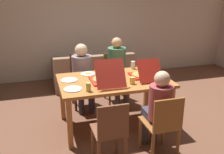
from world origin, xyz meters
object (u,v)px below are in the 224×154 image
object	(u,v)px
chair_3	(110,133)
drinking_glass_2	(133,65)
drinking_glass_3	(105,68)
pizza_box_1	(143,74)
person_1	(83,71)
pizza_box_0	(106,79)
drinking_glass_0	(88,87)
plate_2	(88,74)
plate_1	(73,89)
dining_table	(114,85)
person_0	(158,106)
chair_0	(162,125)
couch	(92,73)
drinking_glass_1	(132,80)
chair_2	(115,74)
plate_0	(69,80)
chair_1	(82,79)
person_2	(118,66)

from	to	relation	value
chair_3	drinking_glass_2	xyz separation A→B (m)	(0.82, 1.42, 0.37)
drinking_glass_3	pizza_box_1	bearing A→B (deg)	-42.56
person_1	pizza_box_0	bearing A→B (deg)	-77.97
drinking_glass_0	plate_2	bearing A→B (deg)	79.05
plate_1	plate_2	xyz separation A→B (m)	(0.33, 0.60, 0.00)
dining_table	person_0	size ratio (longest dim) A/B	1.44
person_0	pizza_box_1	xyz separation A→B (m)	(0.14, 0.82, 0.15)
pizza_box_0	drinking_glass_0	bearing A→B (deg)	-138.47
chair_0	person_0	world-z (taller)	person_0
chair_3	drinking_glass_3	bearing A→B (deg)	77.36
person_0	couch	bearing A→B (deg)	95.30
plate_1	drinking_glass_1	distance (m)	0.86
chair_0	person_0	size ratio (longest dim) A/B	0.76
chair_0	drinking_glass_2	distance (m)	1.49
chair_2	drinking_glass_3	size ratio (longest dim) A/B	6.74
person_1	drinking_glass_0	bearing A→B (deg)	-96.31
drinking_glass_2	couch	xyz separation A→B (m)	(-0.40, 1.48, -0.56)
drinking_glass_3	couch	distance (m)	1.60
couch	chair_2	bearing A→B (deg)	-74.33
chair_0	drinking_glass_2	size ratio (longest dim) A/B	6.62
person_0	chair_2	distance (m)	1.86
plate_0	drinking_glass_1	world-z (taller)	drinking_glass_1
drinking_glass_1	drinking_glass_2	distance (m)	0.75
chair_1	chair_3	bearing A→B (deg)	-90.00
pizza_box_1	couch	xyz separation A→B (m)	(-0.40, 1.95, -0.55)
plate_2	dining_table	bearing A→B (deg)	-47.88
dining_table	chair_3	world-z (taller)	chair_3
person_2	pizza_box_0	distance (m)	1.06
chair_3	plate_1	bearing A→B (deg)	113.54
pizza_box_1	plate_2	size ratio (longest dim) A/B	2.32
pizza_box_1	couch	size ratio (longest dim) A/B	0.32
pizza_box_1	drinking_glass_2	size ratio (longest dim) A/B	4.19
drinking_glass_2	chair_3	bearing A→B (deg)	-119.96
plate_1	drinking_glass_1	world-z (taller)	drinking_glass_1
pizza_box_0	plate_2	distance (m)	0.48
plate_2	person_1	bearing A→B (deg)	91.67
chair_2	drinking_glass_1	size ratio (longest dim) A/B	9.07
plate_2	chair_2	bearing A→B (deg)	44.04
person_0	drinking_glass_3	xyz separation A→B (m)	(-0.36, 1.28, 0.17)
person_2	chair_3	bearing A→B (deg)	-110.12
dining_table	plate_2	xyz separation A→B (m)	(-0.33, 0.36, 0.09)
person_0	pizza_box_0	xyz separation A→B (m)	(-0.48, 0.76, 0.15)
person_1	drinking_glass_0	distance (m)	1.18
plate_0	drinking_glass_0	distance (m)	0.55
dining_table	pizza_box_0	xyz separation A→B (m)	(-0.15, -0.09, 0.14)
chair_0	chair_1	xyz separation A→B (m)	(-0.67, 1.94, 0.03)
person_1	chair_3	xyz separation A→B (m)	(-0.00, -1.77, -0.23)
chair_2	plate_0	world-z (taller)	chair_2
person_2	pizza_box_0	xyz separation A→B (m)	(-0.48, -0.94, 0.10)
chair_1	chair_2	distance (m)	0.67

